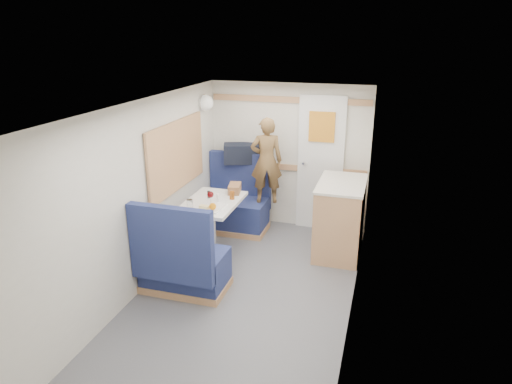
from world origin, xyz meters
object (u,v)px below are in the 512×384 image
(galley_counter, at_px, (340,217))
(bread_loaf, at_px, (235,188))
(person, at_px, (266,161))
(duffel_bag, at_px, (244,153))
(dinette_table, at_px, (212,213))
(wine_glass, at_px, (210,195))
(tumbler_left, at_px, (190,204))
(dome_light, at_px, (206,103))
(bench_far, at_px, (236,208))
(tray, at_px, (212,207))
(beer_glass, at_px, (232,195))
(cheese_block, at_px, (204,207))
(orange_fruit, at_px, (213,206))
(bench_near, at_px, (182,266))
(pepper_grinder, at_px, (209,194))
(salt_grinder, at_px, (218,198))

(galley_counter, bearing_deg, bread_loaf, -172.38)
(person, relative_size, duffel_bag, 2.09)
(dinette_table, xyz_separation_m, wine_glass, (0.04, -0.12, 0.28))
(duffel_bag, bearing_deg, tumbler_left, -115.73)
(galley_counter, bearing_deg, dome_light, 170.82)
(bread_loaf, bearing_deg, bench_far, 108.18)
(tray, xyz_separation_m, beer_glass, (0.12, 0.35, 0.04))
(tray, distance_m, cheese_block, 0.11)
(cheese_block, distance_m, beer_glass, 0.47)
(bench_far, xyz_separation_m, duffel_bag, (0.04, 0.26, 0.73))
(orange_fruit, distance_m, tumbler_left, 0.27)
(bench_near, relative_size, person, 0.91)
(bench_far, distance_m, duffel_bag, 0.78)
(bench_near, height_order, person, person)
(galley_counter, bearing_deg, pepper_grinder, -163.62)
(galley_counter, xyz_separation_m, cheese_block, (-1.44, -0.84, 0.29))
(duffel_bag, relative_size, salt_grinder, 5.61)
(galley_counter, distance_m, tray, 1.60)
(bench_near, bearing_deg, tumbler_left, 104.41)
(wine_glass, relative_size, salt_grinder, 1.71)
(tray, relative_size, pepper_grinder, 3.57)
(cheese_block, relative_size, tumbler_left, 0.93)
(bench_far, xyz_separation_m, orange_fruit, (0.13, -1.16, 0.48))
(dinette_table, height_order, pepper_grinder, pepper_grinder)
(orange_fruit, bearing_deg, person, 75.07)
(tray, relative_size, orange_fruit, 4.11)
(dinette_table, relative_size, orange_fruit, 11.78)
(salt_grinder, relative_size, bread_loaf, 0.38)
(bench_near, xyz_separation_m, beer_glass, (0.21, 1.00, 0.47))
(tumbler_left, bearing_deg, wine_glass, 46.71)
(orange_fruit, distance_m, pepper_grinder, 0.44)
(bench_far, bearing_deg, tray, -85.28)
(orange_fruit, xyz_separation_m, tumbler_left, (-0.27, -0.02, 0.00))
(galley_counter, distance_m, pepper_grinder, 1.64)
(cheese_block, bearing_deg, tray, 53.44)
(bench_near, xyz_separation_m, salt_grinder, (0.08, 0.87, 0.47))
(pepper_grinder, bearing_deg, beer_glass, 8.23)
(wine_glass, bearing_deg, tumbler_left, -133.29)
(galley_counter, xyz_separation_m, salt_grinder, (-1.39, -0.55, 0.30))
(dinette_table, distance_m, beer_glass, 0.32)
(dinette_table, distance_m, tray, 0.28)
(bench_near, distance_m, dome_light, 2.28)
(beer_glass, bearing_deg, pepper_grinder, -171.77)
(bench_far, relative_size, tray, 3.27)
(bench_far, height_order, wine_glass, bench_far)
(galley_counter, bearing_deg, duffel_bag, 158.18)
(cheese_block, bearing_deg, bench_near, -92.79)
(dinette_table, xyz_separation_m, cheese_block, (0.03, -0.29, 0.19))
(dome_light, xyz_separation_m, orange_fruit, (0.52, -1.14, -0.97))
(dome_light, height_order, wine_glass, dome_light)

